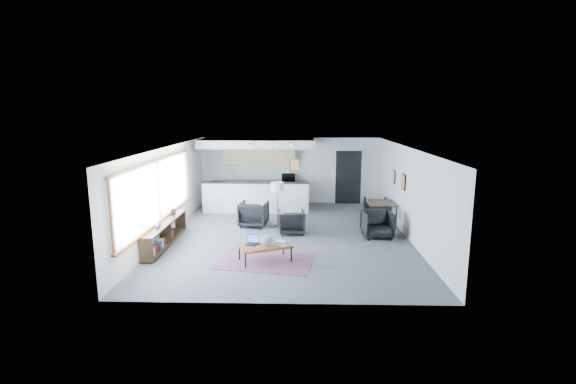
{
  "coord_description": "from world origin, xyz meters",
  "views": [
    {
      "loc": [
        0.36,
        -11.9,
        3.61
      ],
      "look_at": [
        0.03,
        0.4,
        1.22
      ],
      "focal_mm": 26.0,
      "sensor_mm": 36.0,
      "label": 1
    }
  ],
  "objects_px": {
    "ceramic_pot": "(267,241)",
    "laptop": "(252,242)",
    "dining_table": "(382,205)",
    "armchair_right": "(292,221)",
    "dining_chair_far": "(375,208)",
    "armchair_left": "(254,213)",
    "floor_lamp": "(277,188)",
    "book_stack": "(281,243)",
    "dining_chair_near": "(377,225)",
    "microwave": "(288,177)",
    "coffee_table": "(265,246)"
  },
  "relations": [
    {
      "from": "book_stack",
      "to": "dining_chair_near",
      "type": "xyz_separation_m",
      "value": [
        2.71,
        2.01,
        -0.08
      ]
    },
    {
      "from": "laptop",
      "to": "book_stack",
      "type": "xyz_separation_m",
      "value": [
        0.71,
        -0.03,
        -0.02
      ]
    },
    {
      "from": "armchair_right",
      "to": "floor_lamp",
      "type": "bearing_deg",
      "value": -66.15
    },
    {
      "from": "coffee_table",
      "to": "dining_chair_far",
      "type": "bearing_deg",
      "value": 29.19
    },
    {
      "from": "dining_table",
      "to": "armchair_right",
      "type": "bearing_deg",
      "value": -161.3
    },
    {
      "from": "armchair_right",
      "to": "microwave",
      "type": "height_order",
      "value": "microwave"
    },
    {
      "from": "coffee_table",
      "to": "dining_chair_near",
      "type": "bearing_deg",
      "value": 11.05
    },
    {
      "from": "book_stack",
      "to": "dining_table",
      "type": "distance_m",
      "value": 4.5
    },
    {
      "from": "coffee_table",
      "to": "book_stack",
      "type": "relative_size",
      "value": 3.8
    },
    {
      "from": "armchair_left",
      "to": "laptop",
      "type": "bearing_deg",
      "value": 103.64
    },
    {
      "from": "ceramic_pot",
      "to": "floor_lamp",
      "type": "relative_size",
      "value": 0.19
    },
    {
      "from": "armchair_left",
      "to": "floor_lamp",
      "type": "relative_size",
      "value": 0.61
    },
    {
      "from": "coffee_table",
      "to": "dining_table",
      "type": "distance_m",
      "value": 4.82
    },
    {
      "from": "ceramic_pot",
      "to": "armchair_left",
      "type": "relative_size",
      "value": 0.31
    },
    {
      "from": "ceramic_pot",
      "to": "microwave",
      "type": "height_order",
      "value": "microwave"
    },
    {
      "from": "book_stack",
      "to": "ceramic_pot",
      "type": "bearing_deg",
      "value": -162.66
    },
    {
      "from": "ceramic_pot",
      "to": "dining_chair_near",
      "type": "distance_m",
      "value": 3.71
    },
    {
      "from": "microwave",
      "to": "dining_chair_far",
      "type": "bearing_deg",
      "value": -32.98
    },
    {
      "from": "coffee_table",
      "to": "microwave",
      "type": "relative_size",
      "value": 2.75
    },
    {
      "from": "book_stack",
      "to": "floor_lamp",
      "type": "xyz_separation_m",
      "value": [
        -0.26,
        3.16,
        0.78
      ]
    },
    {
      "from": "coffee_table",
      "to": "armchair_left",
      "type": "relative_size",
      "value": 1.63
    },
    {
      "from": "floor_lamp",
      "to": "dining_chair_near",
      "type": "height_order",
      "value": "floor_lamp"
    },
    {
      "from": "ceramic_pot",
      "to": "dining_chair_far",
      "type": "relative_size",
      "value": 0.41
    },
    {
      "from": "dining_chair_near",
      "to": "floor_lamp",
      "type": "bearing_deg",
      "value": 154.08
    },
    {
      "from": "book_stack",
      "to": "floor_lamp",
      "type": "relative_size",
      "value": 0.26
    },
    {
      "from": "armchair_right",
      "to": "dining_chair_far",
      "type": "relative_size",
      "value": 1.19
    },
    {
      "from": "coffee_table",
      "to": "dining_table",
      "type": "height_order",
      "value": "dining_table"
    },
    {
      "from": "ceramic_pot",
      "to": "armchair_left",
      "type": "height_order",
      "value": "armchair_left"
    },
    {
      "from": "ceramic_pot",
      "to": "dining_table",
      "type": "bearing_deg",
      "value": 44.98
    },
    {
      "from": "microwave",
      "to": "armchair_right",
      "type": "bearing_deg",
      "value": -87.12
    },
    {
      "from": "armchair_left",
      "to": "dining_table",
      "type": "height_order",
      "value": "armchair_left"
    },
    {
      "from": "armchair_left",
      "to": "armchair_right",
      "type": "height_order",
      "value": "armchair_left"
    },
    {
      "from": "book_stack",
      "to": "dining_table",
      "type": "height_order",
      "value": "dining_table"
    },
    {
      "from": "book_stack",
      "to": "microwave",
      "type": "distance_m",
      "value": 6.34
    },
    {
      "from": "armchair_left",
      "to": "floor_lamp",
      "type": "height_order",
      "value": "floor_lamp"
    },
    {
      "from": "ceramic_pot",
      "to": "book_stack",
      "type": "distance_m",
      "value": 0.36
    },
    {
      "from": "laptop",
      "to": "armchair_left",
      "type": "relative_size",
      "value": 0.41
    },
    {
      "from": "coffee_table",
      "to": "floor_lamp",
      "type": "xyz_separation_m",
      "value": [
        0.13,
        3.2,
        0.85
      ]
    },
    {
      "from": "armchair_right",
      "to": "dining_chair_far",
      "type": "height_order",
      "value": "armchair_right"
    },
    {
      "from": "dining_chair_near",
      "to": "dining_chair_far",
      "type": "height_order",
      "value": "dining_chair_near"
    },
    {
      "from": "armchair_left",
      "to": "dining_chair_near",
      "type": "relative_size",
      "value": 1.18
    },
    {
      "from": "dining_table",
      "to": "ceramic_pot",
      "type": "bearing_deg",
      "value": -135.02
    },
    {
      "from": "laptop",
      "to": "coffee_table",
      "type": "bearing_deg",
      "value": 2.92
    },
    {
      "from": "ceramic_pot",
      "to": "laptop",
      "type": "bearing_deg",
      "value": 160.41
    },
    {
      "from": "book_stack",
      "to": "armchair_left",
      "type": "height_order",
      "value": "armchair_left"
    },
    {
      "from": "book_stack",
      "to": "dining_chair_far",
      "type": "xyz_separation_m",
      "value": [
        3.06,
        4.32,
        -0.12
      ]
    },
    {
      "from": "laptop",
      "to": "dining_table",
      "type": "distance_m",
      "value": 4.99
    },
    {
      "from": "armchair_left",
      "to": "dining_chair_near",
      "type": "height_order",
      "value": "armchair_left"
    },
    {
      "from": "ceramic_pot",
      "to": "floor_lamp",
      "type": "bearing_deg",
      "value": 88.77
    },
    {
      "from": "coffee_table",
      "to": "armchair_right",
      "type": "relative_size",
      "value": 1.82
    }
  ]
}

